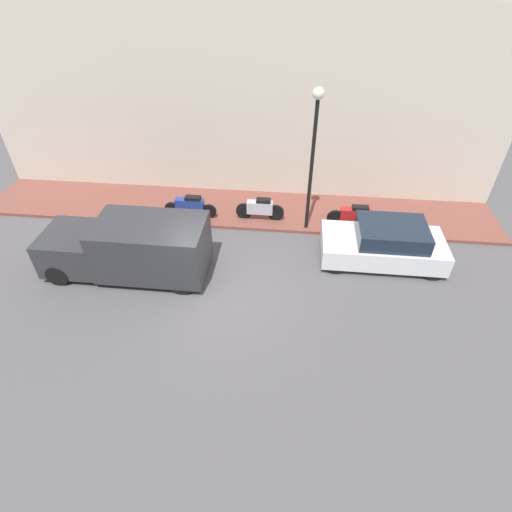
% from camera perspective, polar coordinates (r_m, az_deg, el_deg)
% --- Properties ---
extents(ground_plane, '(60.00, 60.00, 0.00)m').
position_cam_1_polar(ground_plane, '(11.95, -5.99, -5.42)').
color(ground_plane, '#514F51').
extents(sidewalk, '(2.67, 19.42, 0.11)m').
position_cam_1_polar(sidewalk, '(15.58, -2.77, 6.78)').
color(sidewalk, brown).
rests_on(sidewalk, ground_plane).
extents(building_facade, '(0.30, 19.42, 6.85)m').
position_cam_1_polar(building_facade, '(15.49, -2.34, 20.38)').
color(building_facade, beige).
rests_on(building_facade, ground_plane).
extents(parked_car, '(1.84, 3.85, 1.35)m').
position_cam_1_polar(parked_car, '(13.35, 17.88, 1.68)').
color(parked_car, silver).
rests_on(parked_car, ground_plane).
extents(delivery_van, '(1.90, 4.99, 1.82)m').
position_cam_1_polar(delivery_van, '(12.70, -17.77, 1.20)').
color(delivery_van, '#2D2D33').
rests_on(delivery_van, ground_plane).
extents(scooter_silver, '(0.30, 1.76, 0.84)m').
position_cam_1_polar(scooter_silver, '(14.62, 0.60, 6.83)').
color(scooter_silver, '#B7B7BF').
rests_on(scooter_silver, sidewalk).
extents(motorcycle_blue, '(0.30, 1.95, 0.85)m').
position_cam_1_polar(motorcycle_blue, '(14.96, -9.38, 7.09)').
color(motorcycle_blue, navy).
rests_on(motorcycle_blue, sidewalk).
extents(motorcycle_red, '(0.30, 1.95, 0.83)m').
position_cam_1_polar(motorcycle_red, '(14.65, 14.00, 5.64)').
color(motorcycle_red, '#B21E1E').
rests_on(motorcycle_red, sidewalk).
extents(streetlamp, '(0.37, 0.37, 4.84)m').
position_cam_1_polar(streetlamp, '(12.97, 8.31, 16.21)').
color(streetlamp, black).
rests_on(streetlamp, sidewalk).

